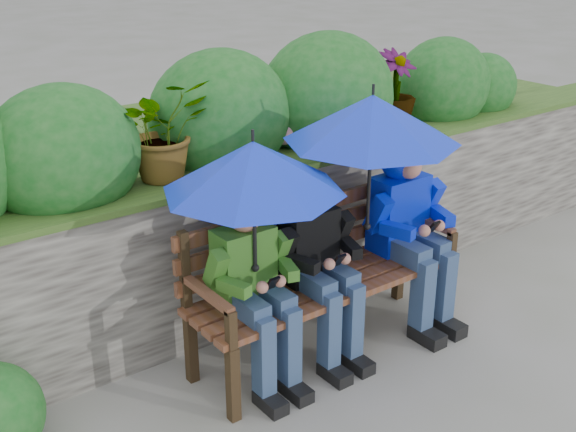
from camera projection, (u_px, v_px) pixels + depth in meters
ground at (298, 371)px, 4.21m from camera, size 60.00×60.00×0.00m
garden_backdrop at (150, 197)px, 5.09m from camera, size 8.00×2.86×1.81m
park_bench at (320, 268)px, 4.29m from camera, size 1.75×0.51×0.92m
boy_left at (254, 283)px, 3.90m from camera, size 0.48×0.56×1.11m
boy_middle at (319, 261)px, 4.15m from camera, size 0.49×0.56×1.11m
boy_right at (409, 219)px, 4.52m from camera, size 0.54×0.66×1.19m
umbrella_left at (253, 167)px, 3.65m from camera, size 0.96×0.96×0.79m
umbrella_right at (372, 118)px, 4.08m from camera, size 1.02×1.02×0.88m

